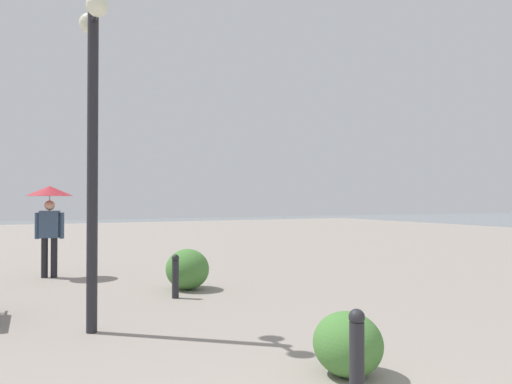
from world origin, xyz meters
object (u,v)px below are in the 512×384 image
object	(u,v)px
pedestrian	(50,205)
bollard_mid	(175,275)
lamppost	(93,115)
bollard_near	(357,362)

from	to	relation	value
pedestrian	bollard_mid	world-z (taller)	pedestrian
pedestrian	lamppost	bearing A→B (deg)	-177.72
lamppost	bollard_mid	size ratio (longest dim) A/B	5.60
lamppost	pedestrian	size ratio (longest dim) A/B	2.12
pedestrian	bollard_near	xyz separation A→B (m)	(-8.65, -1.72, -1.15)
pedestrian	bollard_mid	bearing A→B (deg)	-151.82
pedestrian	bollard_mid	xyz separation A→B (m)	(-3.43, -1.84, -1.20)
pedestrian	bollard_near	distance (m)	8.89
pedestrian	bollard_near	bearing A→B (deg)	-168.76
lamppost	pedestrian	world-z (taller)	lamppost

